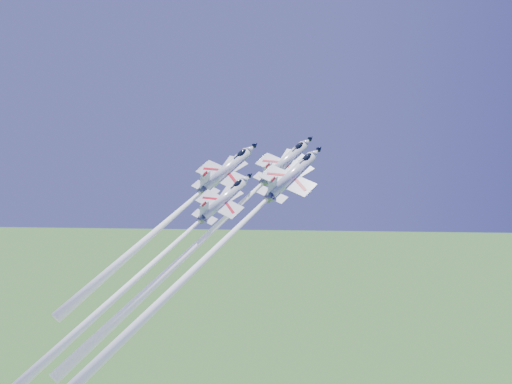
{
  "coord_description": "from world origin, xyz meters",
  "views": [
    {
      "loc": [
        4.2,
        -104.93,
        120.1
      ],
      "look_at": [
        0.0,
        0.0,
        96.46
      ],
      "focal_mm": 40.0,
      "sensor_mm": 36.0,
      "label": 1
    }
  ],
  "objects_px": {
    "jet_lead": "(211,231)",
    "jet_right": "(212,252)",
    "jet_slot": "(154,262)",
    "jet_left": "(175,215)"
  },
  "relations": [
    {
      "from": "jet_right",
      "to": "jet_slot",
      "type": "relative_size",
      "value": 1.22
    },
    {
      "from": "jet_lead",
      "to": "jet_slot",
      "type": "bearing_deg",
      "value": -100.01
    },
    {
      "from": "jet_right",
      "to": "jet_slot",
      "type": "xyz_separation_m",
      "value": [
        -9.78,
        1.95,
        -2.51
      ]
    },
    {
      "from": "jet_lead",
      "to": "jet_right",
      "type": "relative_size",
      "value": 1.02
    },
    {
      "from": "jet_left",
      "to": "jet_right",
      "type": "bearing_deg",
      "value": -26.27
    },
    {
      "from": "jet_lead",
      "to": "jet_right",
      "type": "height_order",
      "value": "jet_lead"
    },
    {
      "from": "jet_left",
      "to": "jet_right",
      "type": "distance_m",
      "value": 18.21
    },
    {
      "from": "jet_lead",
      "to": "jet_slot",
      "type": "distance_m",
      "value": 12.32
    },
    {
      "from": "jet_left",
      "to": "jet_right",
      "type": "height_order",
      "value": "jet_right"
    },
    {
      "from": "jet_left",
      "to": "jet_slot",
      "type": "relative_size",
      "value": 0.95
    }
  ]
}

